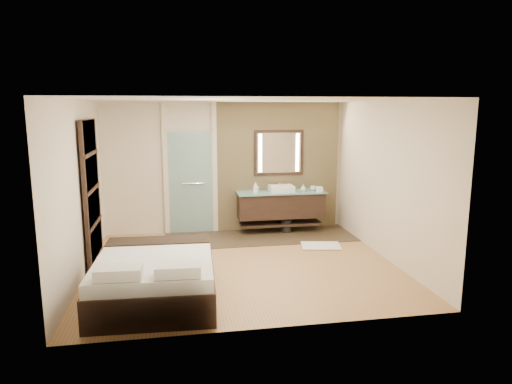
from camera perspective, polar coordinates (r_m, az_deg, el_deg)
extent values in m
plane|color=#9E6742|center=(7.70, -1.72, -9.10)|extent=(5.00, 5.00, 0.00)
cube|color=#34281C|center=(9.29, 0.52, -5.59)|extent=(3.80, 1.30, 0.01)
cube|color=tan|center=(9.71, 2.78, 3.19)|extent=(2.60, 0.08, 2.70)
cube|color=black|center=(9.56, 3.12, -1.67)|extent=(1.80, 0.50, 0.50)
cube|color=black|center=(9.65, 3.10, -3.93)|extent=(1.71, 0.45, 0.04)
cube|color=#82C7C5|center=(9.49, 3.16, -0.04)|extent=(1.85, 0.55, 0.03)
cube|color=white|center=(9.47, 3.17, 0.44)|extent=(0.50, 0.38, 0.13)
cylinder|color=silver|center=(9.65, 2.91, 0.75)|extent=(0.03, 0.03, 0.18)
cylinder|color=silver|center=(9.60, 2.97, 1.18)|extent=(0.02, 0.10, 0.02)
cube|color=black|center=(9.63, 2.86, 4.93)|extent=(1.06, 0.03, 0.96)
cube|color=white|center=(9.61, 2.88, 4.92)|extent=(0.94, 0.01, 0.84)
cube|color=#FDE5BE|center=(9.53, 0.53, 4.88)|extent=(0.07, 0.01, 0.80)
cube|color=#FDE5BE|center=(9.70, 5.20, 4.94)|extent=(0.07, 0.01, 0.80)
cube|color=#BBEDE9|center=(9.51, -8.17, 1.12)|extent=(0.90, 0.05, 2.10)
cylinder|color=silver|center=(9.46, -7.85, 1.08)|extent=(0.45, 0.03, 0.03)
cube|color=beige|center=(9.47, -11.24, 2.82)|extent=(0.10, 0.08, 2.70)
cube|color=beige|center=(9.50, -5.20, 3.00)|extent=(0.10, 0.08, 2.70)
cube|color=black|center=(8.02, -19.86, -0.05)|extent=(0.06, 1.20, 2.40)
cube|color=beige|center=(8.20, -19.36, -5.76)|extent=(0.02, 1.06, 0.52)
cube|color=beige|center=(8.07, -19.62, -1.75)|extent=(0.02, 1.06, 0.52)
cube|color=beige|center=(7.97, -19.87, 2.39)|extent=(0.02, 1.06, 0.52)
cube|color=beige|center=(7.91, -20.14, 6.60)|extent=(0.02, 1.06, 0.52)
cube|color=black|center=(6.49, -12.42, -11.16)|extent=(1.65, 2.02, 0.43)
cube|color=silver|center=(6.38, -12.53, -8.62)|extent=(1.60, 1.97, 0.18)
cube|color=black|center=(7.05, -12.06, -6.00)|extent=(1.53, 0.51, 0.04)
cube|color=silver|center=(5.64, -16.79, -9.62)|extent=(0.55, 0.32, 0.14)
cube|color=silver|center=(5.57, -9.72, -9.58)|extent=(0.55, 0.32, 0.14)
cube|color=silver|center=(8.74, 8.11, -6.66)|extent=(0.80, 0.62, 0.02)
cylinder|color=black|center=(9.62, 3.78, -4.25)|extent=(0.28, 0.28, 0.28)
cube|color=silver|center=(9.54, 7.94, 0.33)|extent=(0.13, 0.13, 0.10)
imported|color=white|center=(9.27, -0.10, 0.53)|extent=(0.11, 0.11, 0.23)
imported|color=#B2B2B2|center=(9.42, 0.05, 0.53)|extent=(0.08, 0.09, 0.17)
imported|color=#A4CEC6|center=(9.54, 5.92, 0.51)|extent=(0.13, 0.13, 0.14)
imported|color=silver|center=(9.67, 7.17, 0.47)|extent=(0.13, 0.13, 0.10)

